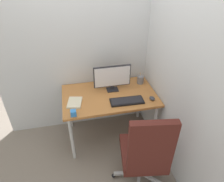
% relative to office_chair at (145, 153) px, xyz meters
% --- Properties ---
extents(ground_plane, '(8.00, 8.00, 0.00)m').
position_rel_office_chair_xyz_m(ground_plane, '(-0.20, 0.85, -0.55)').
color(ground_plane, slate).
extents(wall_back, '(2.84, 0.04, 2.80)m').
position_rel_office_chair_xyz_m(wall_back, '(-0.20, 1.25, 0.85)').
color(wall_back, silver).
rests_on(wall_back, ground_plane).
extents(wall_side_right, '(0.04, 2.37, 2.80)m').
position_rel_office_chair_xyz_m(wall_side_right, '(0.44, 0.62, 0.85)').
color(wall_side_right, silver).
rests_on(wall_side_right, ground_plane).
extents(desk, '(1.20, 0.74, 0.72)m').
position_rel_office_chair_xyz_m(desk, '(-0.20, 0.85, 0.10)').
color(desk, '#B27038').
rests_on(desk, ground_plane).
extents(office_chair, '(0.64, 0.65, 1.10)m').
position_rel_office_chair_xyz_m(office_chair, '(0.00, 0.00, 0.00)').
color(office_chair, black).
rests_on(office_chair, ground_plane).
extents(monitor, '(0.49, 0.12, 0.35)m').
position_rel_office_chair_xyz_m(monitor, '(-0.13, 0.96, 0.37)').
color(monitor, black).
rests_on(monitor, desk).
extents(keyboard, '(0.42, 0.18, 0.03)m').
position_rel_office_chair_xyz_m(keyboard, '(-0.02, 0.65, 0.19)').
color(keyboard, black).
rests_on(keyboard, desk).
extents(mouse, '(0.08, 0.10, 0.04)m').
position_rel_office_chair_xyz_m(mouse, '(0.30, 0.63, 0.19)').
color(mouse, '#333338').
rests_on(mouse, desk).
extents(pen_holder, '(0.09, 0.09, 0.17)m').
position_rel_office_chair_xyz_m(pen_holder, '(0.29, 1.04, 0.23)').
color(pen_holder, slate).
rests_on(pen_holder, desk).
extents(notebook, '(0.20, 0.25, 0.03)m').
position_rel_office_chair_xyz_m(notebook, '(-0.65, 0.76, 0.19)').
color(notebook, beige).
rests_on(notebook, desk).
extents(desk_clamp_accessory, '(0.06, 0.06, 0.07)m').
position_rel_office_chair_xyz_m(desk_clamp_accessory, '(-0.67, 0.54, 0.21)').
color(desk_clamp_accessory, '#337FD8').
rests_on(desk_clamp_accessory, desk).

